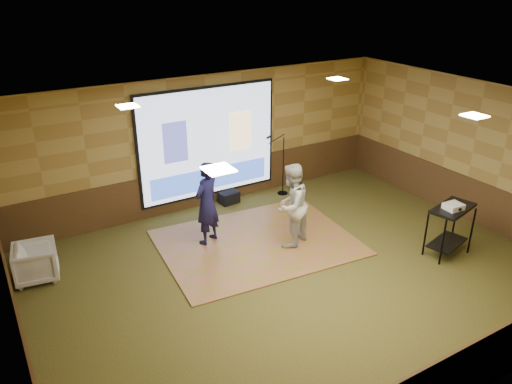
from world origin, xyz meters
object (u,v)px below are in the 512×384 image
projector (453,206)px  mic_stand (281,175)px  projector_screen (209,144)px  av_table (451,221)px  duffel_bag (229,198)px  banquet_chair (36,262)px  player_right (291,205)px  player_left (207,203)px  dance_floor (257,242)px

projector → mic_stand: (-1.11, 4.04, -0.56)m
projector_screen → av_table: projector_screen is taller
av_table → duffel_bag: av_table is taller
projector → banquet_chair: size_ratio=0.45×
mic_stand → banquet_chair: mic_stand is taller
player_right → duffel_bag: player_right is taller
player_left → player_right: bearing=118.9°
player_right → mic_stand: player_right is taller
player_left → duffel_bag: 2.03m
banquet_chair → mic_stand: bearing=-73.0°
projector_screen → projector: 5.25m
av_table → mic_stand: mic_stand is taller
av_table → projector_screen: bearing=123.5°
dance_floor → projector_screen: bearing=89.4°
banquet_chair → duffel_bag: banquet_chair is taller
projector → banquet_chair: projector is taller
player_left → mic_stand: size_ratio=1.09×
projector_screen → player_right: size_ratio=1.97×
mic_stand → av_table: bearing=-88.5°
dance_floor → mic_stand: size_ratio=2.43×
dance_floor → duffel_bag: bearing=78.4°
banquet_chair → duffel_bag: 4.51m
projector → dance_floor: bearing=144.5°
projector_screen → dance_floor: 2.60m
player_right → banquet_chair: size_ratio=2.32×
projector_screen → projector: bearing=-57.5°
av_table → duffel_bag: (-2.51, 4.17, -0.57)m
player_left → mic_stand: bearing=178.9°
dance_floor → mic_stand: (1.73, 1.77, 0.48)m
dance_floor → player_right: player_right is taller
projector_screen → player_right: (0.51, -2.54, -0.61)m
projector_screen → dance_floor: projector_screen is taller
dance_floor → duffel_bag: size_ratio=8.51×
dance_floor → player_left: (-0.83, 0.53, 0.86)m
player_right → duffel_bag: bearing=-112.0°
av_table → mic_stand: bearing=106.6°
projector → av_table: bearing=39.9°
projector → duffel_bag: (-2.43, 4.23, -0.92)m
av_table → projector: bearing=-143.2°
dance_floor → banquet_chair: banquet_chair is taller
dance_floor → projector: 3.78m
player_right → projector: size_ratio=5.17×
player_right → projector: bearing=115.9°
duffel_bag → player_left: bearing=-130.7°
player_left → av_table: size_ratio=1.69×
player_right → banquet_chair: 4.72m
player_left → duffel_bag: size_ratio=3.83×
player_left → player_right: size_ratio=1.01×
av_table → projector: (-0.08, -0.06, 0.35)m
projector → duffel_bag: bearing=123.0°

